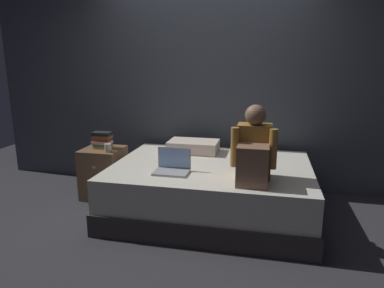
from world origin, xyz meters
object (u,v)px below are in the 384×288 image
bed (211,189)px  mug (108,148)px  person_sitting (254,152)px  laptop (173,166)px  pillow (193,146)px  book_stack (102,140)px  nightstand (104,173)px

bed → mug: (-1.17, 0.08, 0.36)m
person_sitting → laptop: bearing=175.3°
bed → laptop: size_ratio=6.25×
person_sitting → pillow: 1.11m
bed → laptop: (-0.32, -0.32, 0.32)m
pillow → book_stack: book_stack is taller
nightstand → person_sitting: 1.89m
mug → laptop: bearing=-25.6°
nightstand → book_stack: size_ratio=2.66×
book_stack → mug: book_stack is taller
book_stack → bed: bearing=-10.1°
nightstand → book_stack: (-0.01, 0.03, 0.38)m
nightstand → book_stack: book_stack is taller
bed → book_stack: (-1.31, 0.23, 0.41)m
pillow → person_sitting: bearing=-49.5°
bed → person_sitting: bearing=-42.1°
person_sitting → mug: person_sitting is taller
bed → book_stack: bearing=169.9°
laptop → book_stack: bearing=150.6°
bed → book_stack: 1.39m
person_sitting → book_stack: person_sitting is taller
bed → pillow: (-0.29, 0.45, 0.33)m
book_stack → mug: (0.14, -0.15, -0.05)m
laptop → book_stack: book_stack is taller
laptop → mug: bearing=154.4°
laptop → mug: 0.94m
person_sitting → mug: bearing=163.6°
book_stack → mug: size_ratio=2.41×
bed → pillow: bearing=122.5°
laptop → mug: (-0.85, 0.41, 0.03)m
laptop → pillow: laptop is taller
pillow → mug: (-0.88, -0.37, 0.02)m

